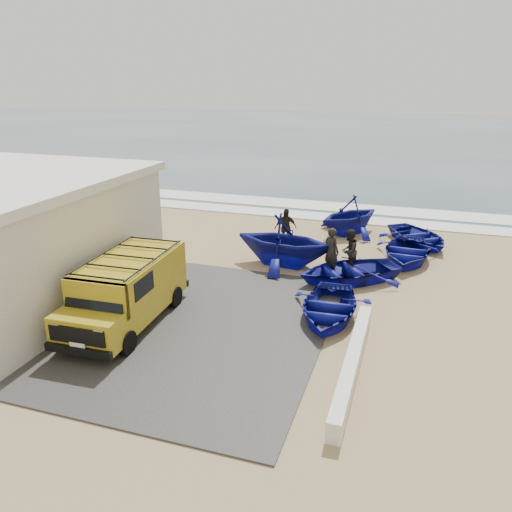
% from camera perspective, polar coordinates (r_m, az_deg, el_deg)
% --- Properties ---
extents(ground, '(160.00, 160.00, 0.00)m').
position_cam_1_polar(ground, '(17.57, -4.11, -5.16)').
color(ground, tan).
extents(slab, '(12.00, 10.00, 0.05)m').
position_cam_1_polar(slab, '(16.80, -13.09, -6.81)').
color(slab, '#3E3B39').
rests_on(slab, ground).
extents(ocean, '(180.00, 88.00, 0.01)m').
position_cam_1_polar(ocean, '(71.35, 13.48, 13.39)').
color(ocean, '#385166').
rests_on(ocean, ground).
extents(surf_line, '(180.00, 1.60, 0.06)m').
position_cam_1_polar(surf_line, '(28.38, 5.04, 4.70)').
color(surf_line, white).
rests_on(surf_line, ground).
extents(surf_wash, '(180.00, 2.20, 0.04)m').
position_cam_1_polar(surf_wash, '(30.74, 6.12, 5.84)').
color(surf_wash, white).
rests_on(surf_wash, ground).
extents(parapet, '(0.35, 6.00, 0.55)m').
position_cam_1_polar(parapet, '(13.76, 10.98, -11.84)').
color(parapet, silver).
rests_on(parapet, ground).
extents(van, '(2.23, 5.18, 2.19)m').
position_cam_1_polar(van, '(16.11, -14.53, -3.62)').
color(van, '#B1991A').
rests_on(van, ground).
extents(boat_near_left, '(2.84, 3.86, 0.77)m').
position_cam_1_polar(boat_near_left, '(16.37, 8.27, -5.80)').
color(boat_near_left, navy).
rests_on(boat_near_left, ground).
extents(boat_near_right, '(4.97, 4.71, 0.84)m').
position_cam_1_polar(boat_near_right, '(19.38, 10.49, -1.66)').
color(boat_near_right, navy).
rests_on(boat_near_right, ground).
extents(boat_mid_left, '(4.53, 4.03, 2.18)m').
position_cam_1_polar(boat_mid_left, '(20.47, 3.25, 1.82)').
color(boat_mid_left, navy).
rests_on(boat_mid_left, ground).
extents(boat_mid_right, '(3.05, 4.14, 0.83)m').
position_cam_1_polar(boat_mid_right, '(22.13, 16.85, 0.53)').
color(boat_mid_right, navy).
rests_on(boat_mid_right, ground).
extents(boat_far_left, '(4.70, 4.82, 1.93)m').
position_cam_1_polar(boat_far_left, '(25.10, 10.66, 4.63)').
color(boat_far_left, navy).
rests_on(boat_far_left, ground).
extents(boat_far_right, '(4.35, 4.60, 0.77)m').
position_cam_1_polar(boat_far_right, '(24.44, 18.03, 2.15)').
color(boat_far_right, navy).
rests_on(boat_far_right, ground).
extents(fisherman_front, '(0.82, 0.75, 1.88)m').
position_cam_1_polar(fisherman_front, '(19.87, 8.63, 0.61)').
color(fisherman_front, black).
rests_on(fisherman_front, ground).
extents(fisherman_middle, '(0.86, 1.00, 1.78)m').
position_cam_1_polar(fisherman_middle, '(20.11, 10.57, 0.57)').
color(fisherman_middle, black).
rests_on(fisherman_middle, ground).
extents(fisherman_back, '(1.12, 0.93, 1.79)m').
position_cam_1_polar(fisherman_back, '(22.84, 3.39, 3.24)').
color(fisherman_back, black).
rests_on(fisherman_back, ground).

